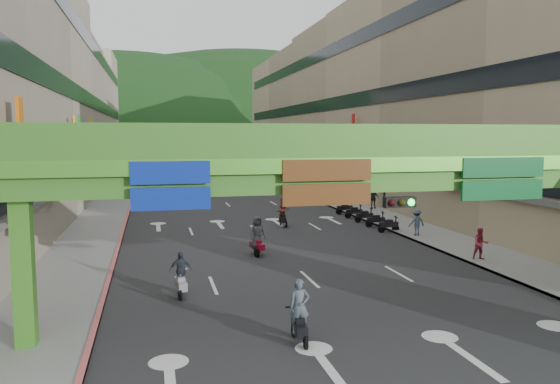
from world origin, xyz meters
TOP-DOWN VIEW (x-y plane):
  - road_slab at (0.00, 50.00)m, footprint 18.00×140.00m
  - sidewalk_left at (-11.00, 50.00)m, footprint 4.00×140.00m
  - sidewalk_right at (11.00, 50.00)m, footprint 4.00×140.00m
  - curb_left at (-9.10, 50.00)m, footprint 0.20×140.00m
  - curb_right at (9.10, 50.00)m, footprint 0.20×140.00m
  - building_row_left at (-18.93, 50.00)m, footprint 12.80×95.00m
  - building_row_right at (18.93, 50.00)m, footprint 12.80×95.00m
  - overpass_near at (0.93, 5.38)m, footprint 28.00×12.27m
  - overpass_far at (0.00, 65.00)m, footprint 28.00×2.20m
  - hill_left at (-15.00, 160.00)m, footprint 168.00×140.00m
  - hill_right at (25.00, 180.00)m, footprint 208.00×176.00m
  - bunting_string at (0.00, 30.00)m, footprint 26.00×0.36m
  - scooter_rider_near at (-2.51, 4.58)m, footprint 0.69×1.60m
  - scooter_rider_mid at (2.28, 26.60)m, footprint 0.98×1.59m
  - scooter_rider_left at (-5.99, 10.60)m, footprint 0.97×1.60m
  - scooter_rider_far at (-1.41, 17.58)m, footprint 1.03×1.58m
  - parked_scooter_row at (8.80, 26.99)m, footprint 1.60×9.35m
  - car_silver at (-4.11, 46.49)m, footprint 1.90×4.76m
  - car_yellow at (1.51, 66.23)m, footprint 2.41×4.46m
  - pedestrian_red at (9.80, 13.27)m, footprint 0.96×0.83m
  - pedestrian_dark at (12.20, 33.37)m, footprint 1.09×0.55m
  - pedestrian_blue at (9.80, 20.45)m, footprint 0.85×0.58m

SIDE VIEW (x-z plane):
  - hill_left at x=-15.00m, z-range -56.00..56.00m
  - hill_right at x=25.00m, z-range -64.00..64.00m
  - road_slab at x=0.00m, z-range 0.00..0.02m
  - sidewalk_left at x=-11.00m, z-range 0.00..0.15m
  - sidewalk_right at x=11.00m, z-range 0.00..0.15m
  - curb_left at x=-9.10m, z-range 0.00..0.18m
  - curb_right at x=9.10m, z-range 0.00..0.18m
  - parked_scooter_row at x=8.80m, z-range -0.02..1.06m
  - car_yellow at x=1.51m, z-range 0.00..1.44m
  - car_silver at x=-4.11m, z-range 0.00..1.54m
  - pedestrian_red at x=9.80m, z-range 0.00..1.69m
  - pedestrian_blue at x=9.80m, z-range 0.00..1.74m
  - pedestrian_dark at x=12.20m, z-range 0.00..1.80m
  - scooter_rider_left at x=-5.99m, z-range -0.01..1.93m
  - scooter_rider_near at x=-2.51m, z-range -0.06..2.07m
  - scooter_rider_mid at x=2.28m, z-range 0.04..2.21m
  - scooter_rider_far at x=-1.41m, z-range 0.03..2.25m
  - overpass_near at x=0.93m, z-range 1.66..8.76m
  - overpass_far at x=0.00m, z-range 1.85..8.95m
  - bunting_string at x=0.00m, z-range 5.73..6.19m
  - building_row_left at x=-18.93m, z-range -0.04..18.96m
  - building_row_right at x=18.93m, z-range -0.04..18.96m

